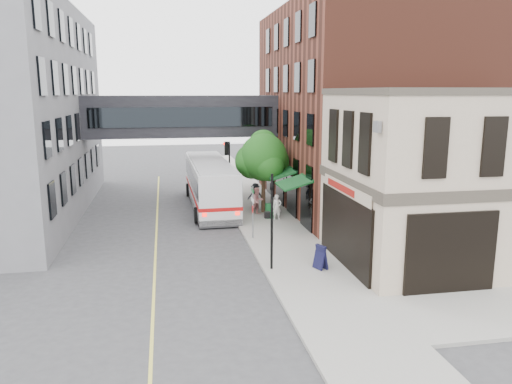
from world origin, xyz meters
name	(u,v)px	position (x,y,z in m)	size (l,w,h in m)	color
ground	(272,288)	(0.00, 0.00, 0.00)	(120.00, 120.00, 0.00)	#38383A
sidewalk_main	(258,210)	(2.00, 14.00, 0.07)	(4.00, 60.00, 0.15)	gray
corner_building	(445,178)	(8.97, 2.00, 4.21)	(10.19, 8.12, 8.45)	tan
brick_building	(363,110)	(9.98, 15.00, 6.99)	(13.76, 18.00, 14.00)	#56271B
skyway_bridge	(182,116)	(-3.00, 18.00, 6.50)	(14.00, 3.18, 3.00)	black
traffic_signal_near	(271,210)	(0.37, 2.00, 2.98)	(0.44, 0.22, 4.60)	black
traffic_signal_far	(228,159)	(0.26, 17.00, 3.34)	(0.53, 0.28, 4.50)	black
street_sign_pole	(253,208)	(0.39, 7.00, 1.93)	(0.08, 0.75, 3.00)	gray
street_tree	(263,157)	(2.19, 13.22, 3.91)	(3.80, 3.20, 5.60)	#382619
lane_marking	(156,231)	(-5.00, 10.00, 0.01)	(0.12, 40.00, 0.01)	#D8CC4C
bus	(210,182)	(-1.18, 15.84, 1.86)	(3.13, 12.35, 3.31)	silver
pedestrian_a	(277,207)	(2.68, 10.88, 0.97)	(0.59, 0.39, 1.63)	white
pedestrian_b	(257,201)	(1.67, 12.39, 1.08)	(0.90, 0.70, 1.85)	tan
pedestrian_c	(255,196)	(1.86, 14.17, 1.06)	(1.17, 0.67, 1.82)	black
newspaper_box	(269,211)	(2.26, 11.30, 0.63)	(0.48, 0.42, 0.96)	#135625
sandwich_board	(321,257)	(2.65, 1.56, 0.72)	(0.41, 0.64, 1.14)	black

